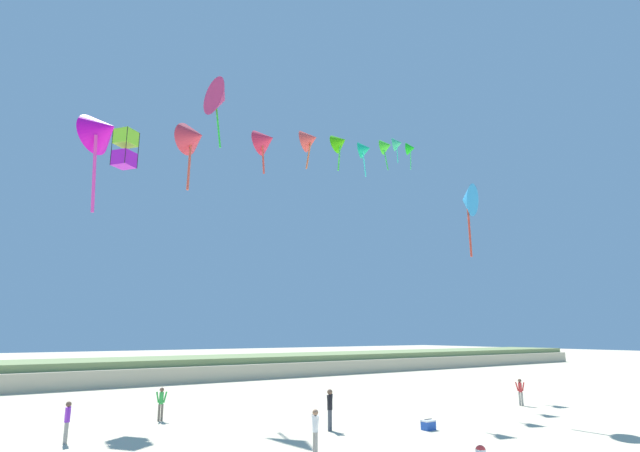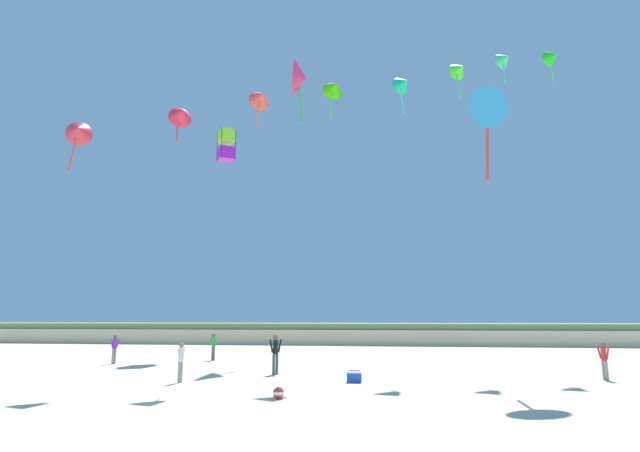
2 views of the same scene
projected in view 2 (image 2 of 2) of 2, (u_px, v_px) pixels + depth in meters
The scene contains 13 objects.
ground_plane at pixel (202, 422), 12.11m from camera, with size 240.00×240.00×0.00m, color beige.
dune_ridge at pixel (345, 333), 50.20m from camera, with size 120.00×10.09×1.95m.
person_near_left at pixel (115, 347), 27.49m from camera, with size 0.30×0.53×1.57m.
person_near_right at pixel (275, 351), 22.50m from camera, with size 0.56×0.41×1.75m.
person_mid_center at pixel (181, 359), 19.65m from camera, with size 0.21×0.54×1.54m.
person_far_left at pixel (214, 345), 29.77m from camera, with size 0.53×0.30×1.57m.
person_far_right at pixel (604, 358), 20.40m from camera, with size 0.39×0.47×1.53m.
kite_banner_string at pixel (263, 100), 25.22m from camera, with size 36.23×21.81×20.63m.
large_kite_low_lead at pixel (300, 78), 37.32m from camera, with size 1.45×2.89×5.12m.
large_kite_mid_trail at pixel (226, 145), 37.84m from camera, with size 1.57×1.57×2.36m.
large_kite_high_solo at pixel (485, 109), 22.63m from camera, with size 2.09×1.44×4.38m.
beach_cooler at pixel (354, 377), 19.60m from camera, with size 0.58×0.41×0.46m.
beach_ball at pixel (278, 393), 15.61m from camera, with size 0.36×0.36×0.36m.
Camera 2 is at (4.63, -12.25, 2.51)m, focal length 28.00 mm.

